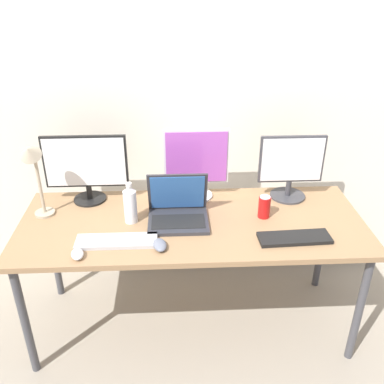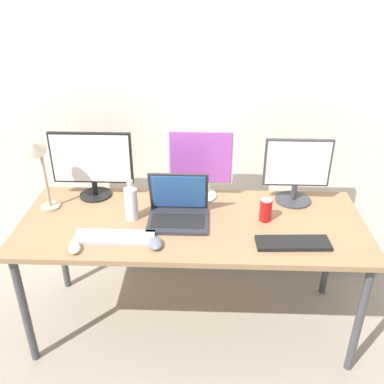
% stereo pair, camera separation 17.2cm
% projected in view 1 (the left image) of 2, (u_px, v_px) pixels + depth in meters
% --- Properties ---
extents(ground_plane, '(16.00, 16.00, 0.00)m').
position_uv_depth(ground_plane, '(192.00, 321.00, 2.68)').
color(ground_plane, gray).
extents(wall_back, '(7.00, 0.08, 2.60)m').
position_uv_depth(wall_back, '(187.00, 91.00, 2.58)').
color(wall_back, silver).
rests_on(wall_back, ground).
extents(work_desk, '(1.87, 0.74, 0.74)m').
position_uv_depth(work_desk, '(192.00, 230.00, 2.35)').
color(work_desk, '#424247').
rests_on(work_desk, ground).
extents(monitor_left, '(0.47, 0.19, 0.40)m').
position_uv_depth(monitor_left, '(86.00, 166.00, 2.43)').
color(monitor_left, black).
rests_on(monitor_left, work_desk).
extents(monitor_center, '(0.38, 0.19, 0.42)m').
position_uv_depth(monitor_center, '(196.00, 162.00, 2.47)').
color(monitor_center, silver).
rests_on(monitor_center, work_desk).
extents(monitor_right, '(0.38, 0.21, 0.39)m').
position_uv_depth(monitor_right, '(291.00, 166.00, 2.48)').
color(monitor_right, '#38383D').
rests_on(monitor_right, work_desk).
extents(laptop_silver, '(0.32, 0.26, 0.27)m').
position_uv_depth(laptop_silver, '(178.00, 210.00, 2.31)').
color(laptop_silver, '#2D2D33').
rests_on(laptop_silver, work_desk).
extents(keyboard_main, '(0.37, 0.14, 0.02)m').
position_uv_depth(keyboard_main, '(294.00, 238.00, 2.17)').
color(keyboard_main, black).
rests_on(keyboard_main, work_desk).
extents(keyboard_aux, '(0.41, 0.12, 0.02)m').
position_uv_depth(keyboard_aux, '(117.00, 241.00, 2.14)').
color(keyboard_aux, '#B2B2B7').
rests_on(keyboard_aux, work_desk).
extents(mouse_by_keyboard, '(0.08, 0.10, 0.04)m').
position_uv_depth(mouse_by_keyboard, '(77.00, 254.00, 2.03)').
color(mouse_by_keyboard, silver).
rests_on(mouse_by_keyboard, work_desk).
extents(mouse_by_laptop, '(0.08, 0.12, 0.03)m').
position_uv_depth(mouse_by_laptop, '(160.00, 245.00, 2.10)').
color(mouse_by_laptop, slate).
rests_on(mouse_by_laptop, work_desk).
extents(water_bottle, '(0.07, 0.07, 0.23)m').
position_uv_depth(water_bottle, '(130.00, 204.00, 2.28)').
color(water_bottle, silver).
rests_on(water_bottle, work_desk).
extents(soda_can_near_keyboard, '(0.07, 0.07, 0.13)m').
position_uv_depth(soda_can_near_keyboard, '(264.00, 207.00, 2.34)').
color(soda_can_near_keyboard, red).
rests_on(soda_can_near_keyboard, work_desk).
extents(desk_lamp, '(0.11, 0.18, 0.46)m').
position_uv_depth(desk_lamp, '(33.00, 167.00, 2.21)').
color(desk_lamp, tan).
rests_on(desk_lamp, work_desk).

